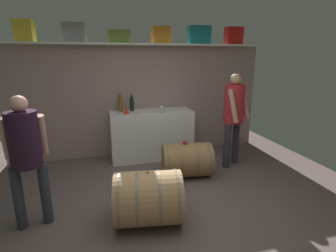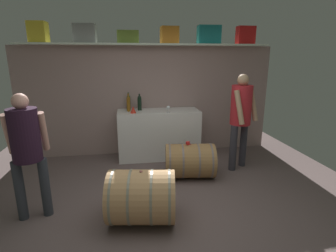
% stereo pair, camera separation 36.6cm
% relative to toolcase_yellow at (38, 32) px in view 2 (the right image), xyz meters
% --- Properties ---
extents(ground_plane, '(6.24, 7.99, 0.02)m').
position_rel_toolcase_yellow_xyz_m(ground_plane, '(1.91, -1.65, -2.37)').
color(ground_plane, '#61504E').
extents(back_wall_panel, '(5.04, 0.10, 2.15)m').
position_rel_toolcase_yellow_xyz_m(back_wall_panel, '(1.91, 0.15, -1.28)').
color(back_wall_panel, gray).
rests_on(back_wall_panel, ground).
extents(high_shelf_board, '(4.64, 0.40, 0.03)m').
position_rel_toolcase_yellow_xyz_m(high_shelf_board, '(1.91, 0.00, -0.19)').
color(high_shelf_board, silver).
rests_on(high_shelf_board, back_wall_panel).
extents(toolcase_yellow, '(0.31, 0.27, 0.35)m').
position_rel_toolcase_yellow_xyz_m(toolcase_yellow, '(0.00, 0.00, 0.00)').
color(toolcase_yellow, yellow).
rests_on(toolcase_yellow, high_shelf_board).
extents(toolcase_grey, '(0.40, 0.22, 0.33)m').
position_rel_toolcase_yellow_xyz_m(toolcase_grey, '(0.78, 0.00, -0.01)').
color(toolcase_grey, gray).
rests_on(toolcase_grey, high_shelf_board).
extents(toolcase_olive, '(0.39, 0.19, 0.23)m').
position_rel_toolcase_yellow_xyz_m(toolcase_olive, '(1.54, 0.00, -0.06)').
color(toolcase_olive, olive).
rests_on(toolcase_olive, high_shelf_board).
extents(toolcase_orange, '(0.33, 0.27, 0.31)m').
position_rel_toolcase_yellow_xyz_m(toolcase_orange, '(2.31, 0.00, -0.02)').
color(toolcase_orange, orange).
rests_on(toolcase_orange, high_shelf_board).
extents(toolcase_teal, '(0.44, 0.25, 0.34)m').
position_rel_toolcase_yellow_xyz_m(toolcase_teal, '(3.08, 0.00, -0.01)').
color(toolcase_teal, '#1A7B7F').
rests_on(toolcase_teal, high_shelf_board).
extents(toolcase_red, '(0.34, 0.20, 0.34)m').
position_rel_toolcase_yellow_xyz_m(toolcase_red, '(3.82, 0.00, -0.01)').
color(toolcase_red, red).
rests_on(toolcase_red, high_shelf_board).
extents(work_cabinet, '(1.57, 0.59, 0.94)m').
position_rel_toolcase_yellow_xyz_m(work_cabinet, '(2.07, -0.20, -1.89)').
color(work_cabinet, white).
rests_on(work_cabinet, ground).
extents(wine_bottle_dark, '(0.08, 0.08, 0.32)m').
position_rel_toolcase_yellow_xyz_m(wine_bottle_dark, '(1.71, -0.11, -1.27)').
color(wine_bottle_dark, black).
rests_on(wine_bottle_dark, work_cabinet).
extents(wine_bottle_green, '(0.07, 0.07, 0.33)m').
position_rel_toolcase_yellow_xyz_m(wine_bottle_green, '(1.51, 0.00, -1.26)').
color(wine_bottle_green, '#2E4F27').
rests_on(wine_bottle_green, work_cabinet).
extents(wine_bottle_amber, '(0.07, 0.07, 0.34)m').
position_rel_toolcase_yellow_xyz_m(wine_bottle_amber, '(1.50, -0.18, -1.26)').
color(wine_bottle_amber, brown).
rests_on(wine_bottle_amber, work_cabinet).
extents(wine_glass, '(0.07, 0.07, 0.13)m').
position_rel_toolcase_yellow_xyz_m(wine_glass, '(2.23, -0.41, -1.33)').
color(wine_glass, white).
rests_on(wine_glass, work_cabinet).
extents(red_funnel, '(0.11, 0.11, 0.13)m').
position_rel_toolcase_yellow_xyz_m(red_funnel, '(1.58, -0.36, -1.35)').
color(red_funnel, red).
rests_on(red_funnel, work_cabinet).
extents(wine_barrel_near, '(0.86, 0.66, 0.58)m').
position_rel_toolcase_yellow_xyz_m(wine_barrel_near, '(2.46, -1.19, -2.07)').
color(wine_barrel_near, '#A07545').
rests_on(wine_barrel_near, ground).
extents(wine_barrel_far, '(0.87, 0.75, 0.66)m').
position_rel_toolcase_yellow_xyz_m(wine_barrel_far, '(1.61, -2.29, -2.03)').
color(wine_barrel_far, tan).
rests_on(wine_barrel_far, ground).
extents(tasting_cup, '(0.07, 0.07, 0.04)m').
position_rel_toolcase_yellow_xyz_m(tasting_cup, '(2.42, -1.19, -1.76)').
color(tasting_cup, red).
rests_on(tasting_cup, wine_barrel_near).
extents(winemaker_pouring, '(0.54, 0.49, 1.67)m').
position_rel_toolcase_yellow_xyz_m(winemaker_pouring, '(3.40, -0.96, -1.33)').
color(winemaker_pouring, '#333139').
rests_on(winemaker_pouring, ground).
extents(visitor_tasting, '(0.49, 0.41, 1.55)m').
position_rel_toolcase_yellow_xyz_m(visitor_tasting, '(0.30, -1.98, -1.40)').
color(visitor_tasting, '#2F333B').
rests_on(visitor_tasting, ground).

